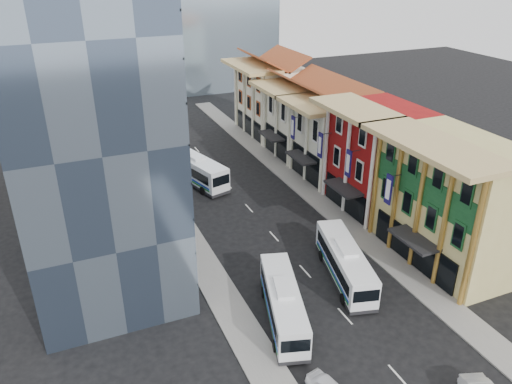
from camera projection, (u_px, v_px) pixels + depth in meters
name	position (u px, v px, depth m)	size (l,w,h in m)	color
ground	(352.00, 324.00, 40.57)	(200.00, 200.00, 0.00)	black
sidewalk_right	(312.00, 195.00, 61.75)	(3.00, 90.00, 0.15)	slate
sidewalk_left	(179.00, 221.00, 55.76)	(3.00, 90.00, 0.15)	slate
shophouse_tan	(454.00, 202.00, 47.03)	(8.00, 14.00, 12.00)	#CBBD75
shophouse_red	(378.00, 158.00, 56.97)	(8.00, 10.00, 12.00)	maroon
shophouse_cream_near	(334.00, 140.00, 65.28)	(8.00, 9.00, 10.00)	white
shophouse_cream_mid	(302.00, 121.00, 72.73)	(8.00, 9.00, 10.00)	white
shophouse_cream_far	(272.00, 100.00, 81.21)	(8.00, 12.00, 11.00)	white
office_tower	(82.00, 107.00, 43.77)	(12.00, 26.00, 30.00)	#415168
office_block_far	(81.00, 120.00, 66.66)	(10.00, 18.00, 14.00)	gray
bus_left_near	(283.00, 303.00, 40.29)	(2.48, 10.61, 3.40)	white
bus_left_far	(194.00, 168.00, 64.69)	(2.83, 12.07, 3.87)	silver
bus_right	(345.00, 262.00, 45.45)	(2.57, 10.97, 3.52)	white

